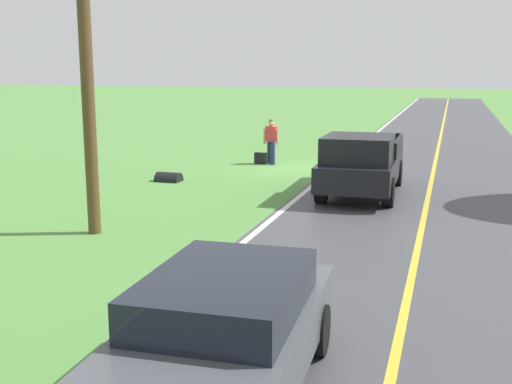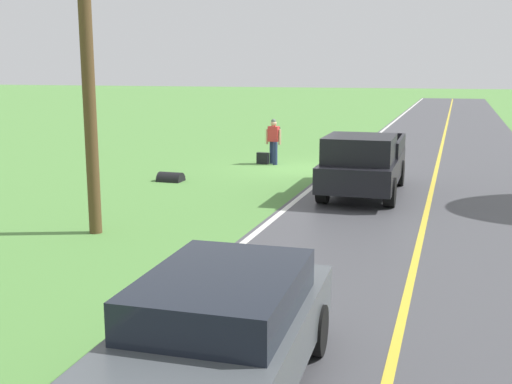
% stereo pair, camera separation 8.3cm
% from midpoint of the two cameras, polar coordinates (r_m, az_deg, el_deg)
% --- Properties ---
extents(ground_plane, '(200.00, 200.00, 0.00)m').
position_cam_midpoint_polar(ground_plane, '(23.36, 3.59, 2.15)').
color(ground_plane, '#568E42').
extents(road_surface, '(7.47, 120.00, 0.00)m').
position_cam_midpoint_polar(road_surface, '(22.73, 15.59, 1.51)').
color(road_surface, '#47474C').
rests_on(road_surface, ground).
extents(lane_edge_line, '(0.16, 117.60, 0.00)m').
position_cam_midpoint_polar(lane_edge_line, '(23.09, 6.75, 2.00)').
color(lane_edge_line, silver).
rests_on(lane_edge_line, ground).
extents(lane_centre_line, '(0.14, 117.60, 0.00)m').
position_cam_midpoint_polar(lane_centre_line, '(22.73, 15.59, 1.52)').
color(lane_centre_line, gold).
rests_on(lane_centre_line, ground).
extents(hitchhiker_walking, '(0.62, 0.53, 1.75)m').
position_cam_midpoint_polar(hitchhiker_walking, '(24.28, 1.31, 4.84)').
color(hitchhiker_walking, navy).
rests_on(hitchhiker_walking, ground).
extents(suitcase_carried, '(0.47, 0.23, 0.43)m').
position_cam_midpoint_polar(suitcase_carried, '(24.44, 0.31, 3.08)').
color(suitcase_carried, black).
rests_on(suitcase_carried, ground).
extents(pickup_truck_passing, '(2.16, 5.43, 1.82)m').
position_cam_midpoint_polar(pickup_truck_passing, '(18.50, 9.40, 2.68)').
color(pickup_truck_passing, black).
rests_on(pickup_truck_passing, ground).
extents(sedan_ahead_same_lane, '(2.06, 4.47, 1.41)m').
position_cam_midpoint_polar(sedan_ahead_same_lane, '(7.13, -3.41, -12.66)').
color(sedan_ahead_same_lane, '#4C5156').
rests_on(sedan_ahead_same_lane, ground).
extents(utility_pole_roadside, '(0.28, 0.28, 7.90)m').
position_cam_midpoint_polar(utility_pole_roadside, '(14.19, -15.31, 12.02)').
color(utility_pole_roadside, brown).
rests_on(utility_pole_roadside, ground).
extents(drainage_culvert, '(0.80, 0.60, 0.60)m').
position_cam_midpoint_polar(drainage_culvert, '(20.84, -8.02, 0.97)').
color(drainage_culvert, black).
rests_on(drainage_culvert, ground).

